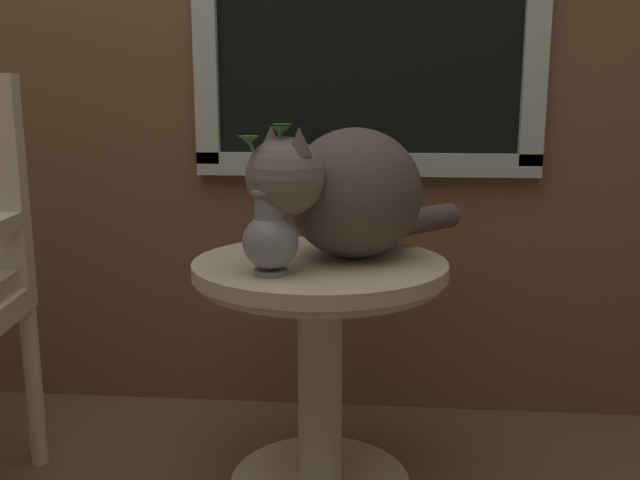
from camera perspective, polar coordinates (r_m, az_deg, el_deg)
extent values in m
cube|color=beige|center=(2.09, 3.88, 6.32)|extent=(1.04, 0.03, 0.07)
cylinder|color=beige|center=(1.73, 0.00, -11.60)|extent=(0.11, 0.11, 0.54)
cylinder|color=beige|center=(1.64, 0.00, -2.31)|extent=(0.61, 0.61, 0.03)
torus|color=beige|center=(1.65, 0.00, -3.24)|extent=(0.59, 0.59, 0.02)
cylinder|color=beige|center=(2.04, -22.82, -11.23)|extent=(0.04, 0.04, 0.45)
ellipsoid|color=brown|center=(1.65, 2.93, 3.92)|extent=(0.46, 0.46, 0.31)
sphere|color=#76695D|center=(1.50, -2.93, 5.31)|extent=(0.18, 0.18, 0.18)
cone|color=brown|center=(1.53, -4.12, 8.37)|extent=(0.06, 0.06, 0.06)
cone|color=brown|center=(1.45, -1.75, 8.25)|extent=(0.06, 0.06, 0.06)
cylinder|color=brown|center=(1.83, 7.95, 1.57)|extent=(0.26, 0.27, 0.07)
cylinder|color=gray|center=(1.51, -4.13, -2.66)|extent=(0.07, 0.07, 0.01)
ellipsoid|color=gray|center=(1.49, -4.17, -0.15)|extent=(0.12, 0.12, 0.12)
cylinder|color=gray|center=(1.48, -4.21, 2.84)|extent=(0.07, 0.07, 0.06)
torus|color=gray|center=(1.47, -4.23, 4.08)|extent=(0.09, 0.09, 0.01)
cylinder|color=#47893D|center=(1.47, -5.10, 6.19)|extent=(0.05, 0.01, 0.11)
cone|color=#47893D|center=(1.47, -5.99, 8.31)|extent=(0.04, 0.04, 0.02)
cylinder|color=#47893D|center=(1.47, -3.70, 6.71)|extent=(0.03, 0.02, 0.14)
cone|color=#47893D|center=(1.47, -3.17, 9.35)|extent=(0.04, 0.04, 0.02)
cylinder|color=#47893D|center=(1.47, -3.79, 6.61)|extent=(0.03, 0.02, 0.13)
cone|color=#47893D|center=(1.47, -3.35, 9.14)|extent=(0.04, 0.04, 0.02)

